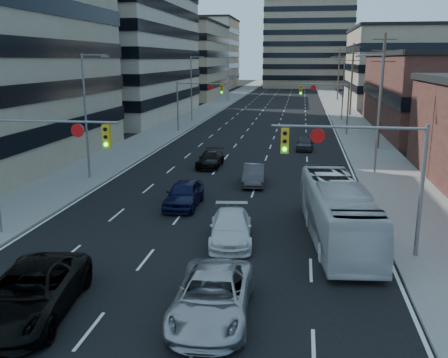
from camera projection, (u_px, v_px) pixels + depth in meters
name	position (u px, v px, depth m)	size (l,w,h in m)	color
ground	(143.00, 336.00, 15.97)	(400.00, 400.00, 0.00)	black
road_surface	(285.00, 90.00, 140.85)	(18.00, 300.00, 0.02)	black
sidewalk_left	(245.00, 90.00, 142.55)	(5.00, 300.00, 0.15)	slate
sidewalk_right	(327.00, 90.00, 139.12)	(5.00, 300.00, 0.15)	slate
office_left_mid	(90.00, 22.00, 74.35)	(26.00, 34.00, 28.00)	#ADA089
office_left_far	(176.00, 62.00, 113.73)	(20.00, 30.00, 16.00)	gray
office_right_far	(410.00, 68.00, 95.13)	(22.00, 28.00, 14.00)	gray
bg_block_left	(195.00, 54.00, 152.28)	(24.00, 24.00, 20.00)	#ADA089
bg_block_right	(405.00, 69.00, 134.67)	(22.00, 22.00, 12.00)	gray
signal_near_left	(41.00, 152.00, 23.75)	(6.59, 0.33, 6.00)	slate
signal_near_right	(362.00, 161.00, 21.53)	(6.59, 0.33, 6.00)	slate
signal_far_left	(196.00, 96.00, 59.33)	(6.09, 0.33, 6.00)	slate
signal_far_right	(328.00, 98.00, 57.04)	(6.09, 0.33, 6.00)	slate
utility_pole_block	(381.00, 90.00, 47.38)	(2.20, 0.28, 11.00)	#4C3D2D
utility_pole_midblock	(352.00, 78.00, 76.20)	(2.20, 0.28, 11.00)	#4C3D2D
utility_pole_distant	(339.00, 73.00, 105.01)	(2.20, 0.28, 11.00)	#4C3D2D
streetlight_left_near	(87.00, 111.00, 35.54)	(2.03, 0.22, 9.00)	slate
streetlight_left_mid	(192.00, 85.00, 69.16)	(2.03, 0.22, 9.00)	slate
streetlight_left_far	(229.00, 77.00, 102.78)	(2.03, 0.22, 9.00)	slate
streetlight_right_near	(377.00, 108.00, 37.26)	(2.03, 0.22, 9.00)	slate
streetlight_right_far	(342.00, 85.00, 70.88)	(2.03, 0.22, 9.00)	slate
black_pickup	(29.00, 293.00, 17.04)	(2.84, 6.15, 1.71)	black
white_van	(231.00, 228.00, 24.06)	(1.98, 4.87, 1.41)	silver
silver_suv	(212.00, 297.00, 16.94)	(2.56, 5.56, 1.54)	#ABABAF
transit_bus	(338.00, 212.00, 24.03)	(2.46, 10.50, 2.92)	silver
sedan_blue	(184.00, 194.00, 29.81)	(1.86, 4.61, 1.57)	black
sedan_grey_center	(254.00, 175.00, 35.08)	(1.47, 4.22, 1.39)	#343537
sedan_black_far	(210.00, 159.00, 40.84)	(1.80, 4.43, 1.28)	black
sedan_grey_right	(305.00, 143.00, 48.47)	(1.54, 3.84, 1.31)	#343436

